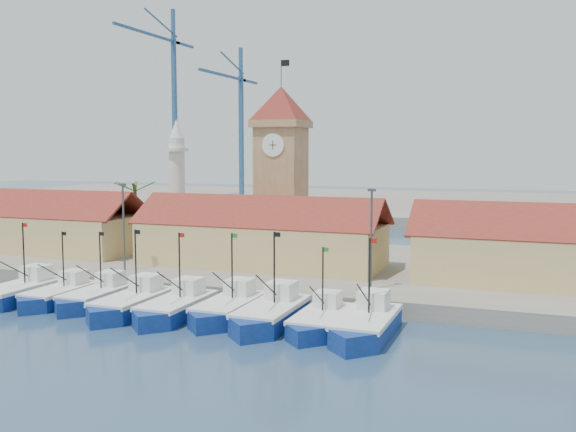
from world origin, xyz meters
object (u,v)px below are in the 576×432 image
at_px(boat_0, 18,293).
at_px(clock_tower, 281,167).
at_px(minaret, 177,183).
at_px(boat_4, 175,309).

relative_size(boat_0, clock_tower, 0.45).
xyz_separation_m(clock_tower, minaret, (-15.00, 2.00, -2.23)).
bearing_deg(minaret, clock_tower, -7.61).
bearing_deg(clock_tower, boat_4, -90.46).
bearing_deg(boat_0, clock_tower, 55.20).
distance_m(boat_0, clock_tower, 31.28).
xyz_separation_m(boat_0, clock_tower, (16.68, 23.99, 11.17)).
bearing_deg(boat_4, clock_tower, 89.54).
relative_size(boat_4, minaret, 0.60).
relative_size(boat_4, clock_tower, 0.43).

